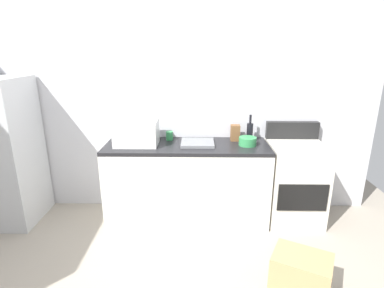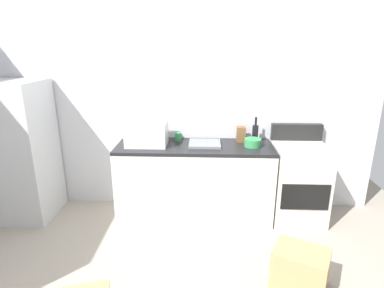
# 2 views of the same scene
# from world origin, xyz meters

# --- Properties ---
(wall_back) EXTENTS (5.00, 0.10, 2.60)m
(wall_back) POSITION_xyz_m (0.00, 1.55, 1.30)
(wall_back) COLOR silver
(wall_back) RESTS_ON ground_plane
(kitchen_counter) EXTENTS (1.80, 0.60, 0.90)m
(kitchen_counter) POSITION_xyz_m (0.30, 1.20, 0.45)
(kitchen_counter) COLOR silver
(kitchen_counter) RESTS_ON ground_plane
(refrigerator) EXTENTS (0.68, 0.66, 1.63)m
(refrigerator) POSITION_xyz_m (-1.75, 1.15, 0.81)
(refrigerator) COLOR silver
(refrigerator) RESTS_ON ground_plane
(stove_oven) EXTENTS (0.60, 0.61, 1.10)m
(stove_oven) POSITION_xyz_m (1.52, 1.21, 0.47)
(stove_oven) COLOR silver
(stove_oven) RESTS_ON ground_plane
(microwave) EXTENTS (0.46, 0.34, 0.27)m
(microwave) POSITION_xyz_m (-0.25, 1.20, 1.04)
(microwave) COLOR white
(microwave) RESTS_ON kitchen_counter
(sink_basin) EXTENTS (0.36, 0.32, 0.03)m
(sink_basin) POSITION_xyz_m (0.42, 1.22, 0.92)
(sink_basin) COLOR slate
(sink_basin) RESTS_ON kitchen_counter
(wine_bottle) EXTENTS (0.07, 0.07, 0.30)m
(wine_bottle) POSITION_xyz_m (1.01, 1.37, 1.01)
(wine_bottle) COLOR black
(wine_bottle) RESTS_ON kitchen_counter
(coffee_mug) EXTENTS (0.08, 0.08, 0.10)m
(coffee_mug) POSITION_xyz_m (0.09, 1.37, 0.95)
(coffee_mug) COLOR #338C4C
(coffee_mug) RESTS_ON kitchen_counter
(knife_block) EXTENTS (0.10, 0.10, 0.18)m
(knife_block) POSITION_xyz_m (0.85, 1.37, 0.99)
(knife_block) COLOR brown
(knife_block) RESTS_ON kitchen_counter
(mixing_bowl) EXTENTS (0.19, 0.19, 0.09)m
(mixing_bowl) POSITION_xyz_m (0.96, 1.19, 0.95)
(mixing_bowl) COLOR #338C4C
(mixing_bowl) RESTS_ON kitchen_counter
(cardboard_box_medium) EXTENTS (0.54, 0.49, 0.35)m
(cardboard_box_medium) POSITION_xyz_m (1.25, 0.03, 0.18)
(cardboard_box_medium) COLOR tan
(cardboard_box_medium) RESTS_ON ground_plane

